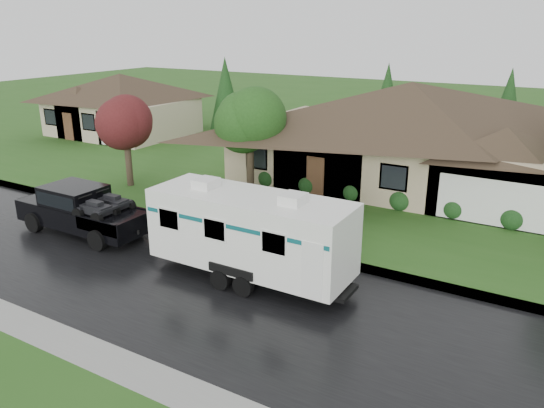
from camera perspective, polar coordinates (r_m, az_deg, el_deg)
The scene contains 11 objects.
ground at distance 20.15m, azimuth -3.53°, elevation -6.93°, with size 140.00×140.00×0.00m, color #28561A.
road at distance 18.70m, azimuth -6.98°, elevation -9.18°, with size 140.00×8.00×0.01m, color black.
curb at distance 21.84m, azimuth -0.25°, elevation -4.54°, with size 140.00×0.50×0.15m, color gray.
lawn at distance 32.85m, azimuth 11.18°, elevation 3.21°, with size 140.00×26.00×0.15m, color #28561A.
house_main at distance 30.34m, azimuth 14.96°, elevation 8.46°, with size 19.44×10.80×6.90m.
house_far at distance 44.82m, azimuth -15.82°, elevation 10.79°, with size 10.80×8.64×5.80m.
tree_left_green at distance 26.97m, azimuth -2.42°, elevation 8.89°, with size 3.42×3.42×5.67m.
tree_red at distance 29.98m, azimuth -15.49°, elevation 8.09°, with size 2.91×2.91×4.82m.
shrub_row at distance 26.89m, azimuth 11.15°, elevation 0.98°, with size 13.60×1.00×1.00m.
pickup_truck at distance 24.52m, azimuth -19.92°, elevation -0.43°, with size 6.28×2.39×2.09m.
travel_trailer at distance 18.64m, azimuth -2.32°, elevation -2.91°, with size 7.74×2.72×3.47m.
Camera 1 is at (10.22, -14.98, 8.77)m, focal length 35.00 mm.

